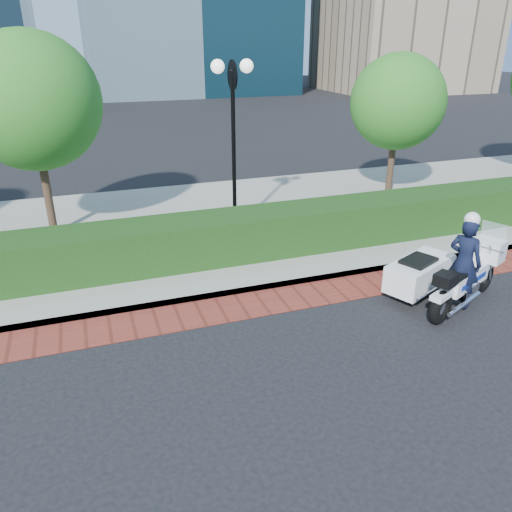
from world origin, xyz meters
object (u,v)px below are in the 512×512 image
object	(u,v)px
lamppost	(233,121)
police_motorcycle	(446,271)
tree_b	(32,102)
tree_c	(398,102)

from	to	relation	value
lamppost	police_motorcycle	distance (m)	6.02
tree_b	police_motorcycle	world-z (taller)	tree_b
tree_b	tree_c	world-z (taller)	tree_b
tree_c	lamppost	bearing A→B (deg)	-166.70
tree_c	police_motorcycle	distance (m)	7.11
tree_b	lamppost	bearing A→B (deg)	-16.11
tree_b	police_motorcycle	size ratio (longest dim) A/B	1.93
lamppost	tree_c	size ratio (longest dim) A/B	0.98
lamppost	tree_c	xyz separation A→B (m)	(5.50, 1.30, 0.09)
lamppost	tree_b	xyz separation A→B (m)	(-4.50, 1.30, 0.48)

